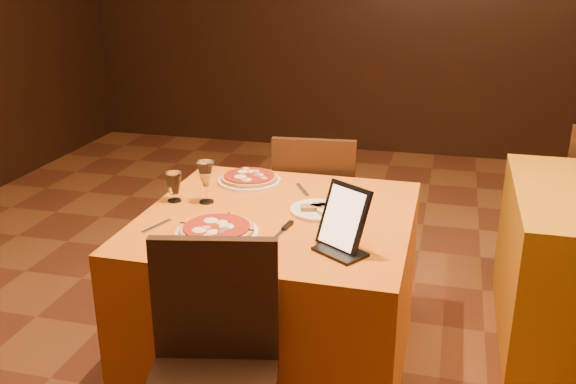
% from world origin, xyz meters
% --- Properties ---
extents(floor, '(6.00, 7.00, 0.01)m').
position_xyz_m(floor, '(0.00, 0.00, -0.01)').
color(floor, '#5E2D19').
rests_on(floor, ground).
extents(wall_back, '(6.00, 0.01, 2.80)m').
position_xyz_m(wall_back, '(0.00, 3.50, 1.40)').
color(wall_back, black).
rests_on(wall_back, floor).
extents(main_table, '(1.10, 1.10, 0.75)m').
position_xyz_m(main_table, '(-0.17, -0.10, 0.38)').
color(main_table, '#CE5F0D').
rests_on(main_table, floor).
extents(chair_main_far, '(0.44, 0.44, 0.91)m').
position_xyz_m(chair_main_far, '(-0.17, 0.70, 0.46)').
color(chair_main_far, black).
rests_on(chair_main_far, floor).
extents(pizza_near, '(0.32, 0.32, 0.03)m').
position_xyz_m(pizza_near, '(-0.34, -0.36, 0.77)').
color(pizza_near, white).
rests_on(pizza_near, main_table).
extents(pizza_far, '(0.30, 0.30, 0.03)m').
position_xyz_m(pizza_far, '(-0.40, 0.26, 0.77)').
color(pizza_far, white).
rests_on(pizza_far, main_table).
extents(cutlet_dish, '(0.24, 0.24, 0.03)m').
position_xyz_m(cutlet_dish, '(-0.01, -0.03, 0.76)').
color(cutlet_dish, white).
rests_on(cutlet_dish, main_table).
extents(wine_glass, '(0.09, 0.09, 0.19)m').
position_xyz_m(wine_glass, '(-0.50, -0.05, 0.84)').
color(wine_glass, '#E3C581').
rests_on(wine_glass, main_table).
extents(water_glass, '(0.07, 0.07, 0.13)m').
position_xyz_m(water_glass, '(-0.64, -0.07, 0.81)').
color(water_glass, white).
rests_on(water_glass, main_table).
extents(tablet, '(0.21, 0.19, 0.23)m').
position_xyz_m(tablet, '(0.15, -0.36, 0.87)').
color(tablet, black).
rests_on(tablet, main_table).
extents(knife, '(0.05, 0.21, 0.01)m').
position_xyz_m(knife, '(-0.10, -0.31, 0.75)').
color(knife, '#B2B2BA').
rests_on(knife, main_table).
extents(fork_near, '(0.07, 0.15, 0.01)m').
position_xyz_m(fork_near, '(-0.59, -0.35, 0.75)').
color(fork_near, '#BBBCC3').
rests_on(fork_near, main_table).
extents(fork_far, '(0.10, 0.16, 0.01)m').
position_xyz_m(fork_far, '(-0.13, 0.20, 0.75)').
color(fork_far, silver).
rests_on(fork_far, main_table).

